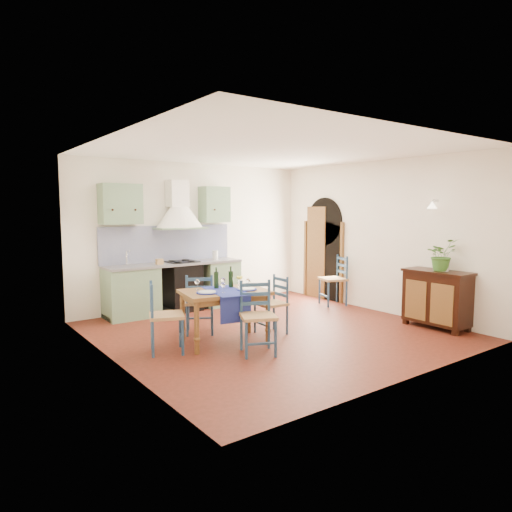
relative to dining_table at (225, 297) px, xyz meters
The scene contains 13 objects.
floor 1.15m from the dining_table, ahead, with size 5.00×5.00×0.00m, color #40180D.
back_wall 2.44m from the dining_table, 79.02° to the left, with size 5.00×0.96×2.80m.
right_wall 3.51m from the dining_table, ahead, with size 0.26×5.00×2.80m.
left_wall 1.73m from the dining_table, behind, with size 0.04×5.00×2.80m, color white.
ceiling 2.33m from the dining_table, ahead, with size 5.00×5.00×0.01m, color white.
dining_table is the anchor object (origin of this frame).
chair_near 0.68m from the dining_table, 81.71° to the right, with size 0.60×0.60×0.96m.
chair_far 0.67m from the dining_table, 95.14° to the left, with size 0.59×0.59×0.93m.
chair_left 0.92m from the dining_table, behind, with size 0.58×0.58×0.96m.
chair_right 0.88m from the dining_table, ahead, with size 0.44×0.44×0.89m.
chair_spare 3.29m from the dining_table, 16.07° to the left, with size 0.58×0.58×0.99m.
sideboard 3.45m from the dining_table, 22.48° to the right, with size 0.50×1.05×0.94m.
potted_plant 3.51m from the dining_table, 23.12° to the right, with size 0.46×0.40×0.51m, color #376D26.
Camera 1 is at (-4.35, -5.51, 1.93)m, focal length 32.00 mm.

